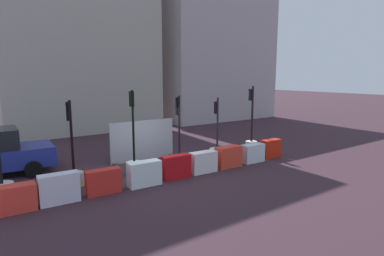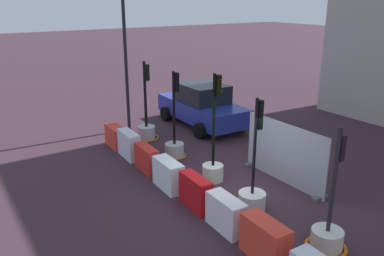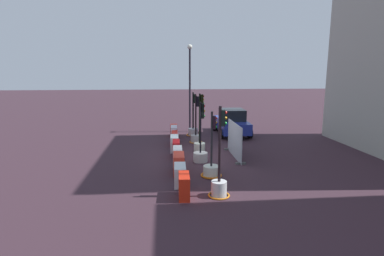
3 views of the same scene
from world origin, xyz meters
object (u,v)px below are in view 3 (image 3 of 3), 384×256
object	(u,v)px
traffic_light_1	(196,135)
construction_barrier_7	(180,175)
traffic_light_3	(201,153)
construction_barrier_8	(184,186)
construction_barrier_5	(178,156)
construction_barrier_4	(176,149)
traffic_light_0	(193,129)
traffic_light_5	(219,180)
construction_barrier_2	(175,138)
traffic_light_2	(200,142)
construction_barrier_0	(174,131)
street_lamp_post	(190,78)
construction_barrier_3	(174,143)
construction_barrier_1	(174,133)
construction_barrier_6	(179,164)
traffic_light_4	(211,168)
car_blue_estate	(232,122)

from	to	relation	value
traffic_light_1	construction_barrier_7	world-z (taller)	traffic_light_1
traffic_light_3	construction_barrier_8	size ratio (longest dim) A/B	2.96
construction_barrier_5	traffic_light_3	bearing A→B (deg)	107.89
construction_barrier_4	construction_barrier_8	bearing A→B (deg)	0.66
traffic_light_0	construction_barrier_5	size ratio (longest dim) A/B	2.70
traffic_light_5	construction_barrier_4	bearing A→B (deg)	-165.71
construction_barrier_2	construction_barrier_7	xyz separation A→B (m)	(6.75, -0.03, -0.01)
traffic_light_0	traffic_light_2	bearing A→B (deg)	-0.82
traffic_light_5	traffic_light_0	bearing A→B (deg)	179.50
traffic_light_5	construction_barrier_8	size ratio (longest dim) A/B	3.26
construction_barrier_0	street_lamp_post	bearing A→B (deg)	141.16
traffic_light_5	construction_barrier_7	size ratio (longest dim) A/B	3.09
construction_barrier_5	traffic_light_0	bearing A→B (deg)	168.19
construction_barrier_2	construction_barrier_3	bearing A→B (deg)	-2.30
construction_barrier_4	construction_barrier_5	xyz separation A→B (m)	(1.26, 0.01, -0.02)
construction_barrier_3	construction_barrier_4	size ratio (longest dim) A/B	1.04
traffic_light_3	traffic_light_0	bearing A→B (deg)	177.76
construction_barrier_5	construction_barrier_7	xyz separation A→B (m)	(2.72, -0.03, -0.02)
traffic_light_2	construction_barrier_8	xyz separation A→B (m)	(6.30, -1.30, -0.13)
construction_barrier_7	traffic_light_5	bearing A→B (deg)	47.10
traffic_light_0	construction_barrier_2	bearing A→B (deg)	-27.27
traffic_light_3	street_lamp_post	distance (m)	8.49
construction_barrier_5	construction_barrier_1	bearing A→B (deg)	179.79
construction_barrier_6	construction_barrier_3	bearing A→B (deg)	-179.27
traffic_light_1	construction_barrier_1	size ratio (longest dim) A/B	2.57
traffic_light_0	street_lamp_post	xyz separation A→B (m)	(-1.35, -0.12, 3.47)
traffic_light_3	construction_barrier_7	xyz separation A→B (m)	(3.09, -1.19, -0.06)
construction_barrier_5	traffic_light_5	bearing A→B (deg)	18.41
construction_barrier_1	street_lamp_post	world-z (taller)	street_lamp_post
traffic_light_4	street_lamp_post	bearing A→B (deg)	-179.59
construction_barrier_2	construction_barrier_3	world-z (taller)	construction_barrier_3
construction_barrier_8	construction_barrier_6	bearing A→B (deg)	-178.87
traffic_light_4	street_lamp_post	world-z (taller)	street_lamp_post
traffic_light_2	traffic_light_4	xyz separation A→B (m)	(4.15, 0.02, -0.19)
street_lamp_post	construction_barrier_3	bearing A→B (deg)	-13.74
traffic_light_3	construction_barrier_1	bearing A→B (deg)	-167.10
traffic_light_0	construction_barrier_0	bearing A→B (deg)	-81.72
construction_barrier_4	street_lamp_post	world-z (taller)	street_lamp_post
traffic_light_5	construction_barrier_4	xyz separation A→B (m)	(-5.23, -1.33, -0.16)
construction_barrier_4	construction_barrier_8	distance (m)	5.24
traffic_light_1	construction_barrier_4	xyz separation A→B (m)	(3.34, -1.39, -0.04)
traffic_light_3	traffic_light_4	distance (m)	2.21
construction_barrier_1	street_lamp_post	size ratio (longest dim) A/B	0.18
construction_barrier_7	car_blue_estate	xyz separation A→B (m)	(-9.68, 4.23, 0.46)
construction_barrier_2	construction_barrier_6	xyz separation A→B (m)	(5.35, -0.01, 0.03)
construction_barrier_4	traffic_light_1	bearing A→B (deg)	157.42
traffic_light_4	construction_barrier_8	distance (m)	2.53
traffic_light_4	construction_barrier_4	size ratio (longest dim) A/B	2.51
street_lamp_post	traffic_light_3	bearing A→B (deg)	-1.00
construction_barrier_0	construction_barrier_6	distance (m)	7.89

